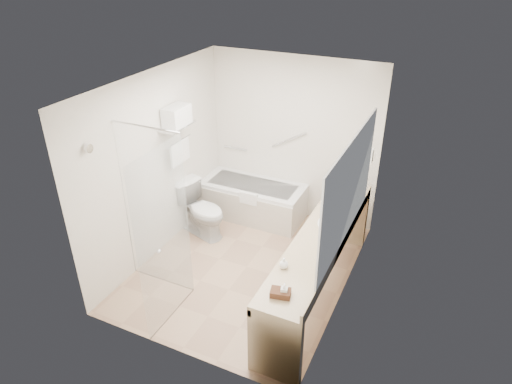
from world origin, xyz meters
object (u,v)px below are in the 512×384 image
at_px(amenity_basket, 281,293).
at_px(water_bottle_left, 340,197).
at_px(vanity_counter, 319,254).
at_px(toilet, 202,210).
at_px(bathtub, 253,200).

xyz_separation_m(amenity_basket, water_bottle_left, (0.01, 1.99, 0.05)).
bearing_deg(amenity_basket, water_bottle_left, 89.79).
distance_m(vanity_counter, amenity_basket, 1.10).
height_order(vanity_counter, amenity_basket, vanity_counter).
bearing_deg(amenity_basket, toilet, 138.74).
bearing_deg(bathtub, water_bottle_left, -17.70).
distance_m(bathtub, toilet, 0.91).
relative_size(vanity_counter, water_bottle_left, 15.50).
relative_size(toilet, amenity_basket, 4.13).
distance_m(vanity_counter, toilet, 2.08).
bearing_deg(amenity_basket, bathtub, 120.88).
bearing_deg(vanity_counter, bathtub, 137.65).
height_order(bathtub, vanity_counter, vanity_counter).
bearing_deg(vanity_counter, amenity_basket, -92.60).
bearing_deg(toilet, amenity_basket, -113.85).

